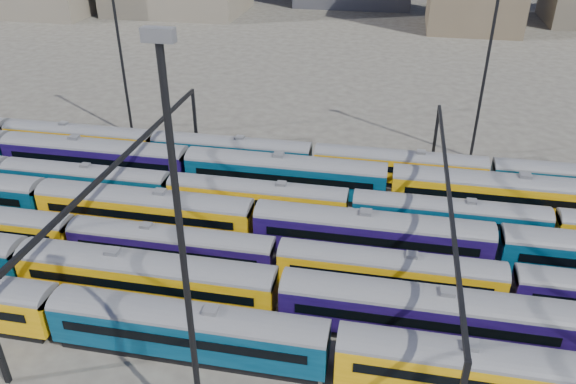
% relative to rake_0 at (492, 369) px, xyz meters
% --- Properties ---
extents(ground, '(500.00, 500.00, 0.00)m').
position_rel_rake_0_xyz_m(ground, '(-12.68, 15.00, -2.71)').
color(ground, '#3E3A35').
rests_on(ground, ground).
extents(rake_0, '(104.59, 3.06, 5.16)m').
position_rel_rake_0_xyz_m(rake_0, '(0.00, 0.00, 0.00)').
color(rake_0, black).
rests_on(rake_0, ground).
extents(rake_1, '(153.66, 3.21, 5.41)m').
position_rel_rake_0_xyz_m(rake_1, '(-4.38, 5.00, 0.13)').
color(rake_1, black).
rests_on(rake_1, ground).
extents(rake_2, '(134.30, 2.81, 4.71)m').
position_rel_rake_0_xyz_m(rake_2, '(-7.01, 10.00, -0.23)').
color(rake_2, black).
rests_on(rake_2, ground).
extents(rake_3, '(131.68, 3.21, 5.42)m').
position_rel_rake_0_xyz_m(rake_3, '(-19.89, 15.00, 0.13)').
color(rake_3, black).
rests_on(rake_3, ground).
extents(rake_4, '(133.52, 2.79, 4.69)m').
position_rel_rake_0_xyz_m(rake_4, '(-1.67, 20.00, -0.25)').
color(rake_4, black).
rests_on(rake_4, ground).
extents(rake_5, '(134.87, 3.29, 5.55)m').
position_rel_rake_0_xyz_m(rake_5, '(-7.59, 25.00, 0.20)').
color(rake_5, black).
rests_on(rake_5, ground).
extents(rake_6, '(118.37, 2.89, 4.85)m').
position_rel_rake_0_xyz_m(rake_6, '(-16.58, 30.00, -0.16)').
color(rake_6, black).
rests_on(rake_6, ground).
extents(gantry_1, '(0.35, 40.35, 8.03)m').
position_rel_rake_0_xyz_m(gantry_1, '(-32.68, 15.00, 4.08)').
color(gantry_1, black).
rests_on(gantry_1, ground).
extents(gantry_2, '(0.35, 40.35, 8.03)m').
position_rel_rake_0_xyz_m(gantry_2, '(-2.68, 15.00, 4.08)').
color(gantry_2, black).
rests_on(gantry_2, ground).
extents(mast_1, '(1.40, 0.50, 25.60)m').
position_rel_rake_0_xyz_m(mast_1, '(-42.68, 37.00, 11.26)').
color(mast_1, black).
rests_on(mast_1, ground).
extents(mast_2, '(1.40, 0.50, 25.60)m').
position_rel_rake_0_xyz_m(mast_2, '(-17.68, -7.00, 11.26)').
color(mast_2, black).
rests_on(mast_2, ground).
extents(mast_3, '(1.40, 0.50, 25.60)m').
position_rel_rake_0_xyz_m(mast_3, '(2.32, 39.00, 11.26)').
color(mast_3, black).
rests_on(mast_3, ground).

